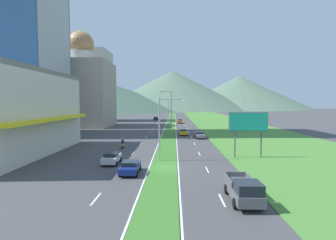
{
  "coord_description": "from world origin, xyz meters",
  "views": [
    {
      "loc": [
        1.26,
        -31.19,
        7.84
      ],
      "look_at": [
        -0.43,
        39.73,
        3.08
      ],
      "focal_mm": 28.22,
      "sensor_mm": 36.0,
      "label": 1
    }
  ],
  "objects": [
    {
      "name": "lane_dash_left_9",
      "position": [
        -5.1,
        66.28,
        0.01
      ],
      "size": [
        0.16,
        2.8,
        0.01
      ],
      "primitive_type": "cube",
      "color": "silver",
      "rests_on": "ground_plane"
    },
    {
      "name": "edge_line_median_left",
      "position": [
        -1.75,
        60.0,
        0.01
      ],
      "size": [
        0.16,
        240.0,
        0.01
      ],
      "primitive_type": "cube",
      "color": "silver",
      "rests_on": "ground_plane"
    },
    {
      "name": "car_1",
      "position": [
        -3.6,
        -2.67,
        0.74
      ],
      "size": [
        2.02,
        4.39,
        1.42
      ],
      "rotation": [
        0.0,
        0.0,
        1.57
      ],
      "color": "navy",
      "rests_on": "ground_plane"
    },
    {
      "name": "street_lamp_mid",
      "position": [
        0.32,
        27.49,
        5.88
      ],
      "size": [
        2.76,
        0.29,
        10.36
      ],
      "color": "#99999E",
      "rests_on": "ground_plane"
    },
    {
      "name": "lane_dash_left_2",
      "position": [
        -5.1,
        -0.83,
        0.01
      ],
      "size": [
        0.16,
        2.8,
        0.01
      ],
      "primitive_type": "cube",
      "color": "silver",
      "rests_on": "ground_plane"
    },
    {
      "name": "hill_far_left",
      "position": [
        -85.51,
        223.22,
        16.91
      ],
      "size": [
        206.71,
        206.71,
        33.81
      ],
      "primitive_type": "cone",
      "color": "#3D5647",
      "rests_on": "ground_plane"
    },
    {
      "name": "hill_far_center",
      "position": [
        -0.31,
        252.64,
        20.65
      ],
      "size": [
        163.54,
        163.54,
        41.3
      ],
      "primitive_type": "cone",
      "color": "#516B56",
      "rests_on": "ground_plane"
    },
    {
      "name": "edge_line_median_right",
      "position": [
        1.75,
        60.0,
        0.01
      ],
      "size": [
        0.16,
        240.0,
        0.01
      ],
      "primitive_type": "cube",
      "color": "silver",
      "rests_on": "ground_plane"
    },
    {
      "name": "grass_median",
      "position": [
        0.0,
        60.0,
        0.03
      ],
      "size": [
        3.2,
        240.0,
        0.06
      ],
      "primitive_type": "cube",
      "color": "#387028",
      "rests_on": "ground_plane"
    },
    {
      "name": "street_lamp_far",
      "position": [
        -0.23,
        51.18,
        4.87
      ],
      "size": [
        3.02,
        0.4,
        8.35
      ],
      "color": "#99999E",
      "rests_on": "ground_plane"
    },
    {
      "name": "domed_building",
      "position": [
        -28.8,
        54.31,
        11.88
      ],
      "size": [
        18.52,
        18.52,
        30.62
      ],
      "color": "#9E9384",
      "rests_on": "ground_plane"
    },
    {
      "name": "pickup_truck_0",
      "position": [
        6.71,
        -10.85,
        0.98
      ],
      "size": [
        2.18,
        5.4,
        2.0
      ],
      "rotation": [
        0.0,
        0.0,
        -1.57
      ],
      "color": "#515459",
      "rests_on": "ground_plane"
    },
    {
      "name": "lane_dash_left_6",
      "position": [
        -5.1,
        37.52,
        0.01
      ],
      "size": [
        0.16,
        2.8,
        0.01
      ],
      "primitive_type": "cube",
      "color": "silver",
      "rests_on": "ground_plane"
    },
    {
      "name": "lane_dash_left_8",
      "position": [
        -5.1,
        56.69,
        0.01
      ],
      "size": [
        0.16,
        2.8,
        0.01
      ],
      "primitive_type": "cube",
      "color": "silver",
      "rests_on": "ground_plane"
    },
    {
      "name": "lane_dash_left_11",
      "position": [
        -5.1,
        85.45,
        0.01
      ],
      "size": [
        0.16,
        2.8,
        0.01
      ],
      "primitive_type": "cube",
      "color": "silver",
      "rests_on": "ground_plane"
    },
    {
      "name": "lane_dash_right_6",
      "position": [
        5.1,
        37.52,
        0.01
      ],
      "size": [
        0.16,
        2.8,
        0.01
      ],
      "primitive_type": "cube",
      "color": "silver",
      "rests_on": "ground_plane"
    },
    {
      "name": "lane_dash_left_7",
      "position": [
        -5.1,
        47.1,
        0.01
      ],
      "size": [
        0.16,
        2.8,
        0.01
      ],
      "primitive_type": "cube",
      "color": "silver",
      "rests_on": "ground_plane"
    },
    {
      "name": "lane_dash_right_5",
      "position": [
        5.1,
        27.93,
        0.01
      ],
      "size": [
        0.16,
        2.8,
        0.01
      ],
      "primitive_type": "cube",
      "color": "silver",
      "rests_on": "ground_plane"
    },
    {
      "name": "grass_verge_right",
      "position": [
        20.6,
        60.0,
        0.03
      ],
      "size": [
        24.0,
        240.0,
        0.06
      ],
      "primitive_type": "cube",
      "color": "#477F33",
      "rests_on": "ground_plane"
    },
    {
      "name": "lane_dash_left_12",
      "position": [
        -5.1,
        95.04,
        0.01
      ],
      "size": [
        0.16,
        2.8,
        0.01
      ],
      "primitive_type": "cube",
      "color": "silver",
      "rests_on": "ground_plane"
    },
    {
      "name": "lane_dash_right_12",
      "position": [
        5.1,
        95.04,
        0.01
      ],
      "size": [
        0.16,
        2.8,
        0.01
      ],
      "primitive_type": "cube",
      "color": "silver",
      "rests_on": "ground_plane"
    },
    {
      "name": "street_lamp_near",
      "position": [
        -0.28,
        3.85,
        4.94
      ],
      "size": [
        3.55,
        0.49,
        8.4
      ],
      "color": "#99999E",
      "rests_on": "ground_plane"
    },
    {
      "name": "car_4",
      "position": [
        3.47,
        31.71,
        0.74
      ],
      "size": [
        1.96,
        4.78,
        1.41
      ],
      "rotation": [
        0.0,
        0.0,
        -1.57
      ],
      "color": "yellow",
      "rests_on": "ground_plane"
    },
    {
      "name": "lane_dash_right_4",
      "position": [
        5.1,
        18.35,
        0.01
      ],
      "size": [
        0.16,
        2.8,
        0.01
      ],
      "primitive_type": "cube",
      "color": "silver",
      "rests_on": "ground_plane"
    },
    {
      "name": "lane_dash_right_3",
      "position": [
        5.1,
        8.76,
        0.01
      ],
      "size": [
        0.16,
        2.8,
        0.01
      ],
      "primitive_type": "cube",
      "color": "silver",
      "rests_on": "ground_plane"
    },
    {
      "name": "lane_dash_left_5",
      "position": [
        -5.1,
        27.93,
        0.01
      ],
      "size": [
        0.16,
        2.8,
        0.01
      ],
      "primitive_type": "cube",
      "color": "silver",
      "rests_on": "ground_plane"
    },
    {
      "name": "ground_plane",
      "position": [
        0.0,
        0.0,
        0.0
      ],
      "size": [
        600.0,
        600.0,
        0.0
      ],
      "primitive_type": "plane",
      "color": "#424244"
    },
    {
      "name": "lane_dash_right_7",
      "position": [
        5.1,
        47.1,
        0.01
      ],
      "size": [
        0.16,
        2.8,
        0.01
      ],
      "primitive_type": "cube",
      "color": "silver",
      "rests_on": "ground_plane"
    },
    {
      "name": "lane_dash_right_9",
      "position": [
        5.1,
        66.28,
        0.01
      ],
      "size": [
        0.16,
        2.8,
        0.01
      ],
      "primitive_type": "cube",
      "color": "silver",
      "rests_on": "ground_plane"
    },
    {
      "name": "lane_dash_left_10",
      "position": [
        -5.1,
        75.86,
        0.01
      ],
      "size": [
        0.16,
        2.8,
        0.01
      ],
      "primitive_type": "cube",
      "color": "silver",
      "rests_on": "ground_plane"
    },
    {
      "name": "lane_dash_left_3",
      "position": [
        -5.1,
        8.76,
        0.01
      ],
      "size": [
        0.16,
        2.8,
        0.01
      ],
      "primitive_type": "cube",
      "color": "silver",
      "rests_on": "ground_plane"
    },
    {
      "name": "billboard_roadside",
      "position": [
        11.68,
        5.94,
        4.82
      ],
      "size": [
        5.46,
        0.28,
        6.43
      ],
      "color": "#4C4C51",
      "rests_on": "ground_plane"
    },
    {
      "name": "hill_far_right",
      "position": [
        76.67,
        278.76,
        19.06
      ],
      "size": [
        158.02,
        158.02,
        38.11
      ],
      "primitive_type": "cone",
      "color": "#516B56",
      "rests_on": "ground_plane"
    },
    {
      "name": "car_5",
      "position": [
        -6.98,
        86.34,
        0.72
      ],
      "size": [
        2.01,
        4.3,
        1.39
      ],
      "rotation": [
        0.0,
        0.0,
        1.57
      ],
      "color": "navy",
      "rests_on": "ground_plane"
    },
    {
      "name": "lane_dash_right_10",
      "position": [
        5.1,
        75.86,
        0.01
      ],
      "size": [
        0.16,
        2.8,
        0.01
      ],
      "primitive_type": "cube",
      "color": "silver",
      "rests_on": "ground_plane"
    },
    {
      "name": "lane_dash_left_1",
      "position": [
        -5.1,
        -10.41,
        0.01
      ],
      "size": [
        0.16,
        2.8,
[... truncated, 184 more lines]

